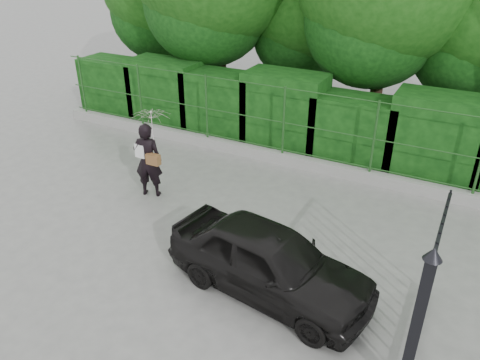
% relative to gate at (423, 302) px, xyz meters
% --- Properties ---
extents(ground, '(80.00, 80.00, 0.00)m').
position_rel_gate_xyz_m(ground, '(-4.60, 0.72, -1.19)').
color(ground, gray).
extents(kerb, '(14.00, 0.25, 0.30)m').
position_rel_gate_xyz_m(kerb, '(-4.60, 5.22, -1.04)').
color(kerb, '#9E9E99').
rests_on(kerb, ground).
extents(fence, '(14.13, 0.06, 1.80)m').
position_rel_gate_xyz_m(fence, '(-4.38, 5.22, 0.01)').
color(fence, '#204E1D').
rests_on(fence, kerb).
extents(hedge, '(14.20, 1.20, 2.14)m').
position_rel_gate_xyz_m(hedge, '(-4.58, 6.22, -0.21)').
color(hedge, black).
rests_on(hedge, ground).
extents(gate, '(0.22, 2.33, 2.36)m').
position_rel_gate_xyz_m(gate, '(0.00, 0.00, 0.00)').
color(gate, black).
rests_on(gate, ground).
extents(woman, '(0.96, 0.89, 2.08)m').
position_rel_gate_xyz_m(woman, '(-6.16, 2.29, 0.14)').
color(woman, black).
rests_on(woman, ground).
extents(car, '(3.78, 1.98, 1.23)m').
position_rel_gate_xyz_m(car, '(-2.42, 0.53, -0.57)').
color(car, black).
rests_on(car, ground).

